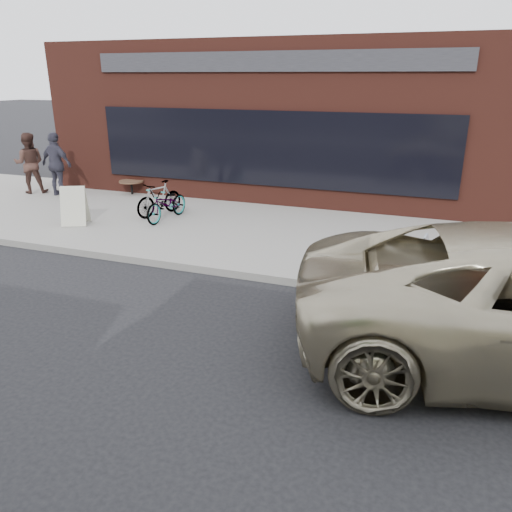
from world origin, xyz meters
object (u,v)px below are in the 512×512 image
motorcycle (379,271)px  sandwich_sign (74,205)px  bicycle_rear (159,198)px  cafe_table (131,182)px  cafe_patron_left (30,163)px  bicycle_front (167,204)px  cafe_patron_right (57,164)px

motorcycle → sandwich_sign: motorcycle is taller
motorcycle → bicycle_rear: bearing=157.5°
sandwich_sign → cafe_table: 3.29m
cafe_patron_left → bicycle_front: bearing=133.2°
cafe_patron_left → sandwich_sign: bearing=112.4°
motorcycle → cafe_table: motorcycle is taller
bicycle_front → cafe_patron_right: cafe_patron_right is taller
motorcycle → cafe_patron_left: cafe_patron_left is taller
motorcycle → cafe_patron_left: bearing=164.6°
cafe_patron_left → cafe_patron_right: cafe_patron_right is taller
motorcycle → bicycle_rear: motorcycle is taller
motorcycle → cafe_patron_right: (-9.91, 4.04, 0.54)m
motorcycle → cafe_table: size_ratio=2.72×
bicycle_front → cafe_patron_right: bearing=170.0°
sandwich_sign → cafe_patron_left: 4.29m
motorcycle → cafe_patron_left: 11.69m
sandwich_sign → cafe_patron_left: cafe_patron_left is taller
bicycle_rear → motorcycle: bearing=-9.1°
bicycle_front → cafe_table: bearing=145.0°
bicycle_front → cafe_table: bicycle_front is taller
cafe_table → cafe_patron_left: cafe_patron_left is taller
cafe_table → motorcycle: bearing=-31.6°
bicycle_rear → cafe_patron_right: cafe_patron_right is taller
bicycle_rear → cafe_patron_left: size_ratio=0.81×
bicycle_front → cafe_patron_left: 5.60m
cafe_patron_left → cafe_patron_right: size_ratio=0.97×
cafe_table → cafe_patron_left: (-2.99, -0.85, 0.52)m
bicycle_rear → cafe_patron_left: cafe_patron_left is taller
sandwich_sign → cafe_patron_right: size_ratio=0.50×
cafe_patron_right → bicycle_rear: bearing=172.5°
motorcycle → sandwich_sign: (-7.42, 1.66, 0.08)m
motorcycle → sandwich_sign: bearing=172.3°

